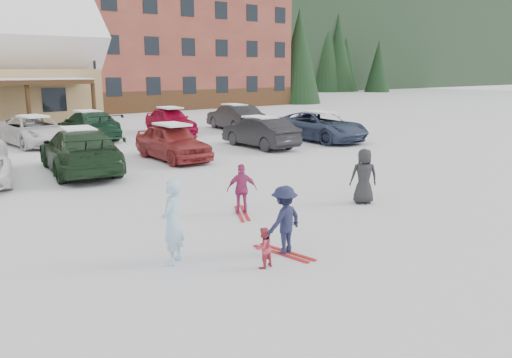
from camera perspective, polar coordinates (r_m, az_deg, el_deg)
ground at (r=11.36m, az=1.90°, el=-5.99°), size 160.00×160.00×0.00m
alpine_hotel at (r=51.15m, az=-13.73°, el=17.75°), size 31.48×14.01×21.48m
lamp_post at (r=35.05m, az=-17.94°, el=11.84°), size 0.50×0.25×6.37m
conifer_1 at (r=54.69m, az=4.94°, el=15.18°), size 4.84×4.84×11.22m
conifer_3 at (r=53.88m, az=-24.51°, el=12.97°), size 3.96×3.96×9.18m
conifer_4 at (r=68.03m, az=-0.74°, el=14.92°), size 5.06×5.06×11.73m
adult_skier at (r=9.44m, az=-9.54°, el=-4.87°), size 0.70×0.68×1.62m
toddler_red at (r=9.24m, az=0.84°, el=-7.85°), size 0.41×0.34×0.77m
child_navy at (r=9.84m, az=3.24°, el=-4.72°), size 0.97×0.65×1.38m
skis_child_navy at (r=10.06m, az=3.20°, el=-8.41°), size 0.43×1.41×0.03m
child_magenta at (r=12.53m, az=-1.62°, el=-1.18°), size 0.81×0.63×1.29m
skis_child_magenta at (r=12.69m, az=-1.60°, el=-3.94°), size 0.84×1.33×0.03m
bystander_dark at (r=13.83m, az=12.22°, el=0.32°), size 0.88×0.82×1.51m
parked_car_3 at (r=18.65m, az=-19.49°, el=3.07°), size 2.93×5.67×1.57m
parked_car_4 at (r=20.44m, az=-9.51°, el=4.20°), size 1.77×4.27×1.44m
parked_car_5 at (r=23.41m, az=0.45°, el=5.36°), size 1.56×4.33×1.42m
parked_car_6 at (r=25.85m, az=7.34°, el=5.99°), size 2.49×5.32×1.47m
parked_car_10 at (r=26.31m, az=-24.02°, el=5.06°), size 3.03×5.35×1.41m
parked_car_11 at (r=27.48m, az=-18.61°, el=5.83°), size 2.09×5.11×1.48m
parked_car_12 at (r=28.94m, az=-9.75°, el=6.60°), size 2.13×4.48×1.48m
parked_car_13 at (r=30.32m, az=-2.47°, el=7.06°), size 2.14×4.78×1.52m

